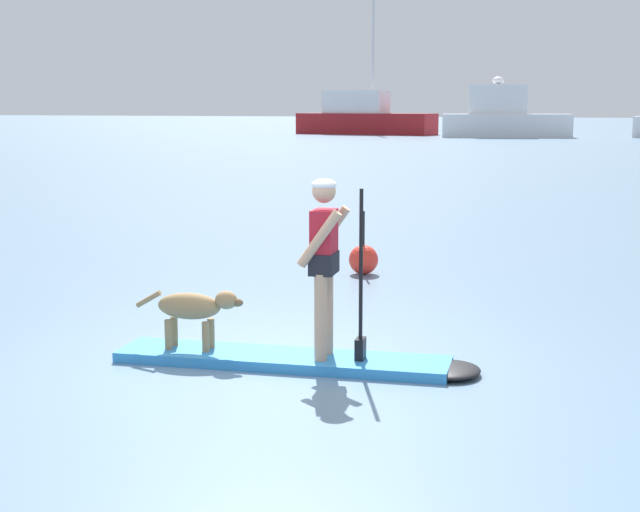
% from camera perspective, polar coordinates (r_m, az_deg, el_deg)
% --- Properties ---
extents(ground_plane, '(400.00, 400.00, 0.00)m').
position_cam_1_polar(ground_plane, '(9.05, -2.31, -6.57)').
color(ground_plane, slate).
extents(paddleboard, '(3.53, 1.12, 0.10)m').
position_cam_1_polar(paddleboard, '(8.98, -0.90, -6.36)').
color(paddleboard, '#338CD8').
rests_on(paddleboard, ground_plane).
extents(person_paddler, '(0.64, 0.52, 1.68)m').
position_cam_1_polar(person_paddler, '(8.72, 0.34, 0.05)').
color(person_paddler, tan).
rests_on(person_paddler, paddleboard).
extents(dog, '(1.10, 0.31, 0.59)m').
position_cam_1_polar(dog, '(9.20, -7.64, -3.16)').
color(dog, '#997A51').
rests_on(dog, paddleboard).
extents(moored_boat_center, '(12.56, 4.71, 11.68)m').
position_cam_1_polar(moored_boat_center, '(82.64, 2.63, 8.36)').
color(moored_boat_center, maroon).
rests_on(moored_boat_center, ground_plane).
extents(moored_boat_starboard, '(10.42, 5.39, 4.72)m').
position_cam_1_polar(moored_boat_starboard, '(76.34, 11.06, 8.22)').
color(moored_boat_starboard, white).
rests_on(moored_boat_starboard, ground_plane).
extents(marker_buoy, '(0.43, 0.43, 0.93)m').
position_cam_1_polar(marker_buoy, '(13.78, 2.65, -0.21)').
color(marker_buoy, red).
rests_on(marker_buoy, ground_plane).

